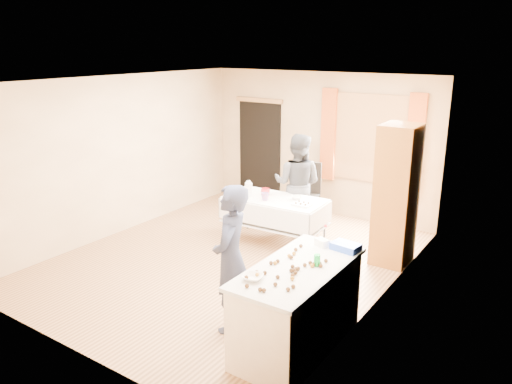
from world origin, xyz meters
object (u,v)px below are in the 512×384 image
Objects in this scene: girl at (231,259)px; counter at (298,307)px; cabinet at (396,195)px; woman at (297,184)px; chair at (306,205)px; party_table at (275,217)px.

counter is at bearing 76.69° from girl.
woman is (-1.76, 0.28, -0.17)m from cabinet.
woman is at bearing 175.88° from girl.
girl is (0.96, -3.51, 0.51)m from chair.
girl reaches higher than counter.
counter is 0.88m from girl.
chair is 3.67m from girl.
party_table is 1.15m from chair.
counter is 3.84m from chair.
girl is 3.13m from woman.
counter is at bearing 106.59° from woman.
girl is at bearing -173.06° from counter.
chair is at bearing -92.79° from woman.
party_table is 0.98× the size of girl.
counter reaches higher than party_table.
chair is at bearing 175.06° from girl.
cabinet is at bearing -38.59° from chair.
woman is (0.04, 0.64, 0.40)m from party_table.
girl is (-0.89, -2.73, -0.18)m from cabinet.
cabinet is 1.79m from woman.
girl is at bearing -71.92° from party_table.
woman is at bearing -95.34° from chair.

